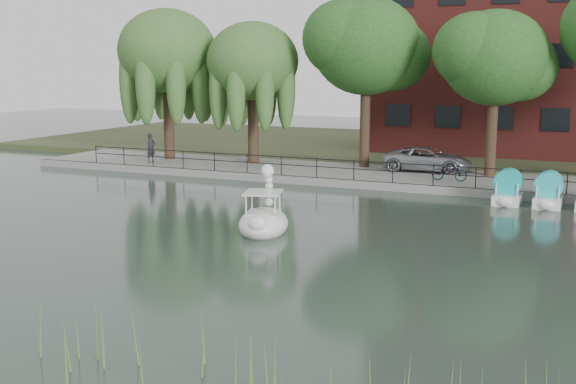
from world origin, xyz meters
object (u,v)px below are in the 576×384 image
Objects in this scene: pedestrian at (151,146)px; swan_boat at (264,218)px; minivan at (427,157)px; bicycle at (449,171)px.

swan_boat reaches higher than pedestrian.
pedestrian is 17.74m from swan_boat.
bicycle is (1.78, -2.82, -0.25)m from minivan.
minivan is at bearing 31.36° from bicycle.
minivan is 2.73× the size of pedestrian.
pedestrian is 0.61× the size of swan_boat.
bicycle is 0.53× the size of swan_boat.
minivan reaches higher than bicycle.
bicycle is 0.87× the size of pedestrian.
swan_boat is at bearing 159.76° from bicycle.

